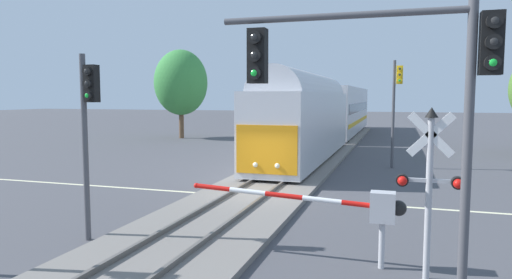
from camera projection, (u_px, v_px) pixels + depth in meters
ground_plane at (253, 197)px, 18.21m from camera, size 220.00×220.00×0.00m
road_centre_stripe at (253, 197)px, 18.21m from camera, size 44.00×0.20×0.01m
railway_track at (253, 194)px, 18.20m from camera, size 4.40×80.00×0.32m
commuter_train at (331, 111)px, 38.33m from camera, size 3.04×42.28×5.16m
crossing_gate_near at (359, 207)px, 10.63m from camera, size 5.28×0.40×1.80m
crossing_signal_mast at (429, 176)px, 9.70m from camera, size 1.36×0.44×3.76m
traffic_signal_far_side at (396, 97)px, 25.12m from camera, size 0.53×0.38×5.98m
traffic_signal_median at (88, 117)px, 12.33m from camera, size 0.53×0.38×5.13m
traffic_signal_near_right at (392, 81)px, 7.70m from camera, size 4.70×0.38×5.62m
pine_left_background at (181, 83)px, 43.66m from camera, size 5.09×5.09×8.48m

